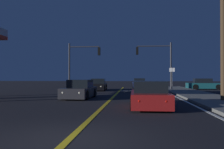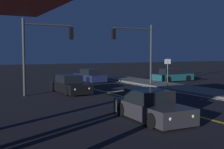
{
  "view_description": "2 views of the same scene",
  "coord_description": "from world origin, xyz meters",
  "views": [
    {
      "loc": [
        1.62,
        -5.79,
        1.56
      ],
      "look_at": [
        -0.86,
        21.11,
        1.8
      ],
      "focal_mm": 38.98,
      "sensor_mm": 36.0,
      "label": 1
    },
    {
      "loc": [
        -9.95,
        1.06,
        2.99
      ],
      "look_at": [
        -0.02,
        19.73,
        1.43
      ],
      "focal_mm": 46.59,
      "sensor_mm": 36.0,
      "label": 2
    }
  ],
  "objects": [
    {
      "name": "lane_line_center",
      "position": [
        0.0,
        11.17,
        0.01
      ],
      "size": [
        0.2,
        37.99,
        0.01
      ],
      "primitive_type": "cube",
      "color": "gold",
      "rests_on": "ground"
    },
    {
      "name": "stop_bar",
      "position": [
        2.54,
        20.85,
        0.01
      ],
      "size": [
        5.09,
        0.5,
        0.01
      ],
      "primitive_type": "cube",
      "color": "white",
      "rests_on": "ground"
    },
    {
      "name": "car_lead_oncoming_teal",
      "position": [
        10.27,
        25.33,
        0.58
      ],
      "size": [
        4.39,
        1.89,
        1.34
      ],
      "rotation": [
        0.0,
        0.0,
        -1.57
      ],
      "color": "#195960",
      "rests_on": "ground"
    },
    {
      "name": "car_far_approaching_charcoal",
      "position": [
        -2.35,
        11.6,
        0.58
      ],
      "size": [
        1.99,
        4.23,
        1.34
      ],
      "rotation": [
        0.0,
        0.0,
        3.1
      ],
      "color": "#2D2D33",
      "rests_on": "ground"
    },
    {
      "name": "car_distant_tail_navy",
      "position": [
        2.26,
        29.02,
        0.58
      ],
      "size": [
        1.98,
        4.72,
        1.34
      ],
      "rotation": [
        0.0,
        0.0,
        0.05
      ],
      "color": "navy",
      "rests_on": "ground"
    },
    {
      "name": "car_side_waiting_black",
      "position": [
        -2.52,
        21.87,
        0.58
      ],
      "size": [
        1.97,
        4.55,
        1.34
      ],
      "rotation": [
        0.0,
        0.0,
        3.19
      ],
      "color": "black",
      "rests_on": "ground"
    },
    {
      "name": "traffic_signal_near_right",
      "position": [
        4.38,
        23.15,
        3.74
      ],
      "size": [
        4.16,
        0.28,
        5.58
      ],
      "rotation": [
        0.0,
        0.0,
        3.14
      ],
      "color": "#38383D",
      "rests_on": "ground"
    },
    {
      "name": "traffic_signal_far_left",
      "position": [
        -4.53,
        21.75,
        3.61
      ],
      "size": [
        3.71,
        0.28,
        5.41
      ],
      "color": "#38383D",
      "rests_on": "ground"
    },
    {
      "name": "street_sign_corner",
      "position": [
        5.59,
        20.35,
        1.7
      ],
      "size": [
        0.56,
        0.13,
        2.54
      ],
      "color": "slate",
      "rests_on": "ground"
    }
  ]
}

